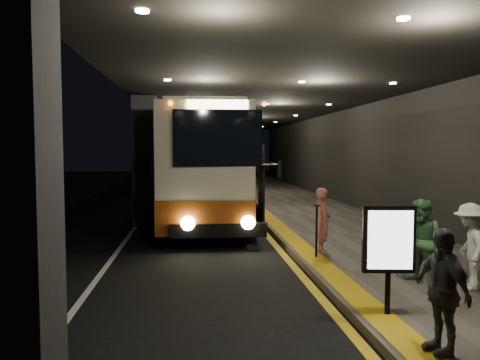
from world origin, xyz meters
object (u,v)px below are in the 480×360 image
passenger_waiting_white (470,246)px  stanchion_post (316,231)px  coach_second (203,162)px  bag_polka (404,267)px  coach_main (210,169)px  info_sign (389,242)px  passenger_waiting_green (423,242)px  passenger_boarding (323,220)px  passenger_waiting_grey (442,291)px  coach_third (202,160)px

passenger_waiting_white → stanchion_post: passenger_waiting_white is taller
coach_second → bag_polka: (3.41, -22.15, -1.49)m
coach_main → info_sign: 11.43m
passenger_waiting_green → bag_polka: size_ratio=4.68×
passenger_boarding → coach_main: bearing=21.1°
passenger_boarding → bag_polka: 2.48m
passenger_waiting_grey → bag_polka: size_ratio=4.58×
coach_main → stanchion_post: (2.16, -7.47, -1.10)m
bag_polka → passenger_waiting_green: bearing=-80.9°
stanchion_post → passenger_boarding: bearing=60.1°
passenger_waiting_grey → passenger_waiting_white: bearing=132.1°
coach_second → stanchion_post: bearing=-82.0°
coach_main → coach_third: 23.26m
passenger_waiting_grey → stanchion_post: bearing=171.8°
bag_polka → passenger_boarding: bearing=114.6°
coach_third → passenger_waiting_white: 33.62m
coach_main → stanchion_post: size_ratio=10.44×
coach_second → stanchion_post: coach_second is taller
coach_main → stanchion_post: coach_main is taller
passenger_waiting_green → coach_third: bearing=160.0°
coach_second → passenger_waiting_green: size_ratio=7.74×
coach_third → passenger_waiting_grey: bearing=-89.8°
coach_main → coach_third: coach_main is taller
coach_second → passenger_waiting_white: size_ratio=7.92×
passenger_boarding → passenger_waiting_green: size_ratio=0.99×
coach_second → coach_third: bearing=91.5°
coach_main → info_sign: (2.25, -11.19, -0.60)m
bag_polka → info_sign: (-1.19, -2.02, 0.93)m
coach_second → info_sign: bearing=-82.7°
passenger_boarding → passenger_waiting_white: size_ratio=1.02×
passenger_waiting_white → passenger_waiting_grey: (-1.86, -2.41, 0.00)m
coach_second → bag_polka: 22.46m
coach_third → passenger_boarding: size_ratio=7.25×
coach_main → passenger_boarding: 7.45m
passenger_boarding → info_sign: 4.23m
passenger_boarding → coach_third: bearing=6.2°
coach_second → passenger_boarding: (2.41, -19.97, -0.88)m
passenger_waiting_white → info_sign: (-1.95, -1.09, 0.33)m
bag_polka → stanchion_post: bearing=127.0°
coach_second → coach_third: (0.09, 10.27, -0.13)m
coach_main → passenger_waiting_grey: coach_main is taller
passenger_waiting_white → passenger_waiting_green: bearing=-100.3°
coach_third → passenger_waiting_green: (3.41, -32.98, -0.74)m
coach_second → passenger_waiting_grey: (2.31, -25.50, -0.89)m
passenger_boarding → passenger_waiting_white: 3.58m
coach_third → passenger_waiting_white: size_ratio=7.37×
coach_second → coach_main: bearing=-88.1°
passenger_waiting_green → passenger_waiting_grey: passenger_waiting_green is taller
passenger_boarding → passenger_waiting_green: 2.95m
passenger_boarding → bag_polka: bearing=-153.5°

